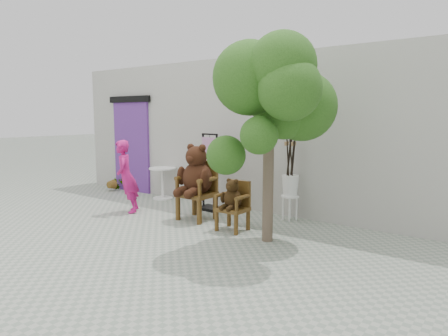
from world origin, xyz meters
name	(u,v)px	position (x,y,z in m)	size (l,w,h in m)	color
ground_plane	(134,238)	(0.00, 0.00, 0.00)	(60.00, 60.00, 0.00)	gray
back_wall	(246,133)	(0.00, 3.10, 1.50)	(9.00, 1.00, 3.00)	#ABA9A0
doorway	(132,144)	(-3.00, 2.58, 1.16)	(1.40, 0.11, 2.33)	#5B2B83
chair_big	(197,178)	(0.05, 1.43, 0.76)	(0.68, 0.72, 1.37)	#432B0E
chair_small	(233,200)	(0.97, 1.26, 0.50)	(0.46, 0.46, 0.86)	#432B0E
person	(127,177)	(-1.37, 1.04, 0.70)	(0.51, 0.33, 1.39)	#BD176E
cafe_table	(163,179)	(-1.73, 2.35, 0.44)	(0.60, 0.60, 0.70)	white
display_stand	(210,181)	(-0.22, 2.15, 0.58)	(0.47, 0.38, 1.51)	black
stool_bucket	(290,185)	(1.43, 2.35, 0.64)	(0.32, 0.32, 1.45)	white
tree	(278,94)	(1.87, 1.05, 2.16)	(1.66, 1.80, 2.98)	#47382A
potted_plant	(116,183)	(-3.38, 2.35, 0.20)	(0.37, 0.32, 0.41)	#1A4011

